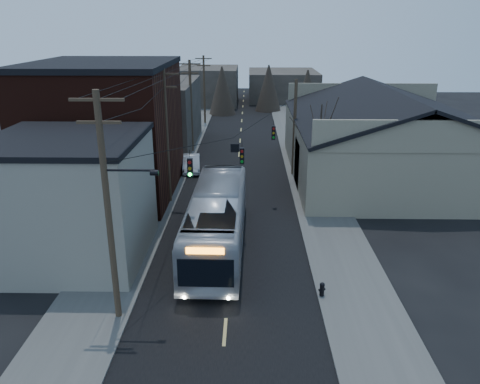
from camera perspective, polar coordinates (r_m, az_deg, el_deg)
name	(u,v)px	position (r m, az deg, el deg)	size (l,w,h in m)	color
ground	(222,363)	(20.14, -2.15, -20.08)	(160.00, 160.00, 0.00)	black
road_surface	(239,159)	(47.23, -0.17, 3.99)	(9.00, 110.00, 0.02)	black
sidewalk_left	(174,159)	(47.79, -8.00, 4.05)	(4.00, 110.00, 0.12)	#474744
sidewalk_right	(303,159)	(47.52, 7.71, 3.97)	(4.00, 110.00, 0.12)	#474744
building_clapboard	(71,201)	(28.02, -19.90, -1.04)	(8.00, 8.00, 7.00)	gray
building_brick	(107,132)	(37.92, -15.92, 7.04)	(10.00, 12.00, 10.00)	black
building_left_far	(154,114)	(53.32, -10.43, 9.36)	(9.00, 14.00, 7.00)	#322E28
warehouse	(384,146)	(43.38, 17.19, 5.33)	(16.16, 20.60, 7.73)	#7B7359
building_far_left	(208,86)	(81.33, -3.95, 12.81)	(10.00, 12.00, 6.00)	#322E28
building_far_right	(282,85)	(86.26, 5.20, 12.84)	(12.00, 14.00, 5.00)	#322E28
bare_tree	(319,151)	(37.03, 9.63, 4.99)	(0.40, 0.40, 7.20)	black
utility_lines	(201,122)	(40.56, -4.81, 8.46)	(11.24, 45.28, 10.50)	#382B1E
bus	(217,220)	(28.13, -2.82, -3.38)	(3.09, 13.20, 3.68)	#A9ADB5
parked_car	(191,163)	(43.59, -5.95, 3.50)	(1.53, 4.40, 1.45)	#B8BBC0
fire_hydrant	(322,289)	(24.06, 9.97, -11.52)	(0.36, 0.25, 0.74)	black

